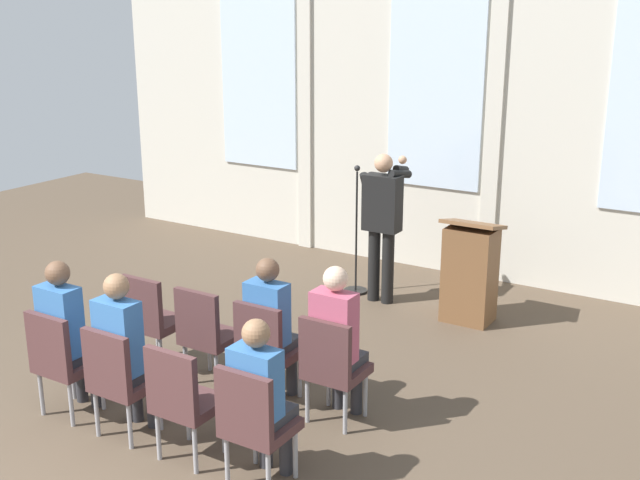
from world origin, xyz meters
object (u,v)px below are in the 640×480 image
audience_r0_c3 (337,336)px  chair_r1_c3 (254,420)px  audience_r1_c1 (124,347)px  chair_r1_c2 (183,397)px  lectern (470,272)px  chair_r0_c3 (332,364)px  chair_r0_c1 (206,331)px  chair_r0_c2 (266,346)px  speaker (382,217)px  audience_r1_c3 (261,392)px  chair_r1_c1 (119,376)px  chair_r0_c0 (151,316)px  audience_r0_c2 (271,322)px  mic_stand (356,266)px  chair_r1_c0 (61,357)px

audience_r0_c3 → chair_r1_c3: audience_r0_c3 is taller
audience_r1_c1 → chair_r1_c2: audience_r1_c1 is taller
lectern → chair_r0_c3: lectern is taller
chair_r0_c1 → chair_r0_c2: (0.66, 0.00, 0.00)m
speaker → chair_r1_c2: speaker is taller
chair_r0_c1 → chair_r0_c2: size_ratio=1.00×
audience_r1_c3 → chair_r1_c1: bearing=-176.3°
speaker → audience_r1_c3: bearing=-75.4°
chair_r0_c0 → chair_r0_c3: (1.97, 0.00, 0.00)m
lectern → audience_r0_c2: size_ratio=0.89×
mic_stand → chair_r0_c2: bearing=-76.1°
lectern → chair_r0_c2: size_ratio=1.23×
chair_r0_c1 → audience_r0_c3: bearing=3.5°
chair_r0_c0 → audience_r1_c1: 1.21m
chair_r1_c1 → speaker: bearing=84.9°
chair_r1_c2 → audience_r1_c1: bearing=173.1°
audience_r0_c2 → chair_r0_c1: bearing=-172.9°
chair_r1_c0 → audience_r1_c1: audience_r1_c1 is taller
chair_r1_c1 → chair_r1_c2: same height
chair_r0_c2 → chair_r1_c1: same height
chair_r0_c0 → chair_r0_c1: bearing=0.0°
mic_stand → speaker: bearing=-13.9°
chair_r1_c2 → audience_r1_c3: audience_r1_c3 is taller
chair_r0_c1 → chair_r1_c3: size_ratio=1.00×
audience_r0_c2 → audience_r1_c1: audience_r1_c1 is taller
speaker → mic_stand: speaker is taller
chair_r0_c3 → chair_r1_c1: size_ratio=1.00×
chair_r1_c0 → audience_r1_c1: bearing=6.9°
audience_r0_c2 → speaker: bearing=96.7°
mic_stand → audience_r1_c3: 4.08m
chair_r1_c3 → lectern: bearing=88.1°
chair_r0_c1 → audience_r1_c3: audience_r1_c3 is taller
chair_r0_c2 → audience_r0_c3: bearing=6.9°
chair_r0_c2 → audience_r0_c2: bearing=90.0°
audience_r1_c1 → chair_r1_c0: bearing=-173.1°
audience_r1_c1 → chair_r0_c1: bearing=90.0°
chair_r1_c1 → audience_r1_c3: size_ratio=0.74×
chair_r0_c0 → audience_r0_c3: 1.98m
mic_stand → chair_r1_c2: (0.70, -3.91, 0.20)m
audience_r0_c3 → chair_r1_c3: size_ratio=1.44×
audience_r0_c3 → chair_r1_c1: size_ratio=1.44×
chair_r1_c2 → audience_r1_c3: size_ratio=0.74×
chair_r1_c2 → chair_r0_c3: bearing=58.4°
chair_r0_c1 → audience_r1_c1: audience_r1_c1 is taller
chair_r0_c1 → chair_r1_c1: size_ratio=1.00×
audience_r0_c3 → chair_r0_c0: bearing=-177.7°
chair_r0_c1 → chair_r1_c2: bearing=-58.4°
chair_r0_c2 → lectern: bearing=73.9°
speaker → chair_r1_c2: bearing=-85.3°
chair_r1_c0 → chair_r1_c1: same height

